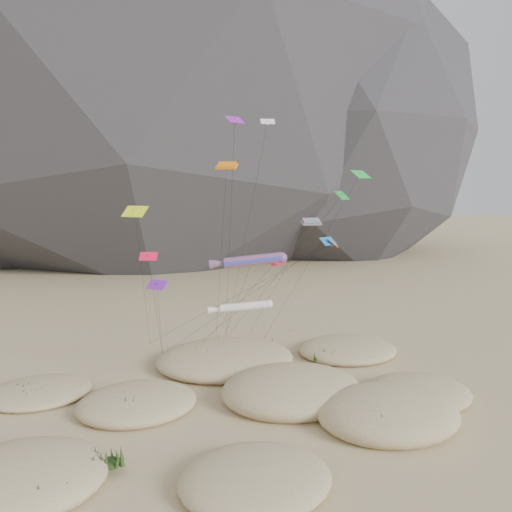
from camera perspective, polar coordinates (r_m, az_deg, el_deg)
The scene contains 10 objects.
ground at distance 47.41m, azimuth 1.06°, elevation -18.48°, with size 500.00×500.00×0.00m, color #CCB789.
rock_headland at distance 168.23m, azimuth -10.43°, elevation 25.88°, with size 226.37×148.64×177.50m.
dunes at distance 51.11m, azimuth 0.11°, elevation -15.56°, with size 47.82×36.11×3.82m.
dune_grass at distance 50.00m, azimuth -0.84°, elevation -15.93°, with size 42.45×26.70×1.59m.
kite_stakes at distance 68.93m, azimuth -3.71°, elevation -9.67°, with size 20.16×6.52×0.30m.
rainbow_tube_kite at distance 49.87m, azimuth -0.68°, elevation -0.53°, with size 7.72×19.63×14.60m.
white_tube_kite at distance 49.32m, azimuth -1.64°, elevation -5.81°, with size 6.40×18.04×10.00m.
orange_parafoil at distance 54.08m, azimuth -3.40°, elevation 9.94°, with size 2.47×12.34×23.70m.
multi_parafoil at distance 56.38m, azimuth 6.24°, elevation 3.70°, with size 4.13×15.61×17.57m.
delta_kites at distance 55.43m, azimuth 0.97°, elevation 4.69°, with size 27.96×19.18×28.89m.
Camera 1 is at (-13.04, -40.30, 21.31)m, focal length 35.00 mm.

